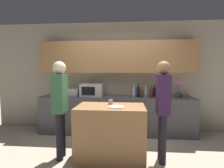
% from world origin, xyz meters
% --- Properties ---
extents(ground_plane, '(14.00, 14.00, 0.00)m').
position_xyz_m(ground_plane, '(0.00, 0.00, 0.00)').
color(ground_plane, '#BCAD93').
extents(back_wall, '(6.40, 0.40, 2.70)m').
position_xyz_m(back_wall, '(0.00, 1.66, 1.54)').
color(back_wall, '#B2A893').
rests_on(back_wall, ground_plane).
extents(back_counter, '(3.60, 0.62, 0.88)m').
position_xyz_m(back_counter, '(0.00, 1.39, 0.44)').
color(back_counter, '#4C4C51').
rests_on(back_counter, ground_plane).
extents(kitchen_island, '(1.14, 0.69, 0.91)m').
position_xyz_m(kitchen_island, '(-0.02, 0.16, 0.45)').
color(kitchen_island, '#996B42').
rests_on(kitchen_island, ground_plane).
extents(microwave, '(0.52, 0.39, 0.30)m').
position_xyz_m(microwave, '(-0.59, 1.37, 1.03)').
color(microwave, '#B7BABC').
rests_on(microwave, back_counter).
extents(toaster, '(0.26, 0.16, 0.18)m').
position_xyz_m(toaster, '(-1.05, 1.37, 0.97)').
color(toaster, silver).
rests_on(toaster, back_counter).
extents(potted_plant, '(0.14, 0.14, 0.40)m').
position_xyz_m(potted_plant, '(1.43, 1.37, 1.08)').
color(potted_plant, '#333D4C').
rests_on(potted_plant, back_counter).
extents(bottle_0, '(0.07, 0.07, 0.30)m').
position_xyz_m(bottle_0, '(0.41, 1.39, 1.00)').
color(bottle_0, silver).
rests_on(bottle_0, back_counter).
extents(bottle_1, '(0.08, 0.08, 0.33)m').
position_xyz_m(bottle_1, '(0.50, 1.33, 1.01)').
color(bottle_1, black).
rests_on(bottle_1, back_counter).
extents(bottle_2, '(0.07, 0.07, 0.25)m').
position_xyz_m(bottle_2, '(0.58, 1.30, 0.98)').
color(bottle_2, '#472814').
rests_on(bottle_2, back_counter).
extents(bottle_3, '(0.08, 0.08, 0.26)m').
position_xyz_m(bottle_3, '(0.68, 1.42, 0.98)').
color(bottle_3, silver).
rests_on(bottle_3, back_counter).
extents(bottle_4, '(0.08, 0.08, 0.26)m').
position_xyz_m(bottle_4, '(0.80, 1.34, 0.98)').
color(bottle_4, maroon).
rests_on(bottle_4, back_counter).
extents(bottle_5, '(0.06, 0.06, 0.30)m').
position_xyz_m(bottle_5, '(0.89, 1.43, 1.00)').
color(bottle_5, black).
rests_on(bottle_5, back_counter).
extents(bottle_6, '(0.08, 0.08, 0.31)m').
position_xyz_m(bottle_6, '(0.99, 1.31, 1.00)').
color(bottle_6, '#194723').
rests_on(bottle_6, back_counter).
extents(bottle_7, '(0.06, 0.06, 0.28)m').
position_xyz_m(bottle_7, '(1.08, 1.34, 0.99)').
color(bottle_7, silver).
rests_on(bottle_7, back_counter).
extents(plate_on_island, '(0.26, 0.26, 0.01)m').
position_xyz_m(plate_on_island, '(0.08, 0.05, 0.92)').
color(plate_on_island, white).
rests_on(plate_on_island, kitchen_island).
extents(cup_0, '(0.08, 0.08, 0.08)m').
position_xyz_m(cup_0, '(-0.04, 0.30, 0.95)').
color(cup_0, '#BAA4B1').
rests_on(cup_0, kitchen_island).
extents(person_left, '(0.22, 0.35, 1.65)m').
position_xyz_m(person_left, '(0.83, 0.12, 0.98)').
color(person_left, black).
rests_on(person_left, ground_plane).
extents(person_center, '(0.22, 0.35, 1.66)m').
position_xyz_m(person_center, '(-0.87, 0.09, 0.99)').
color(person_center, black).
rests_on(person_center, ground_plane).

